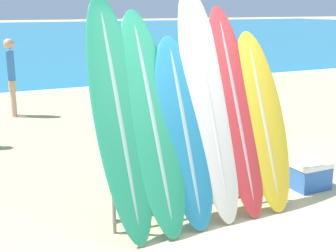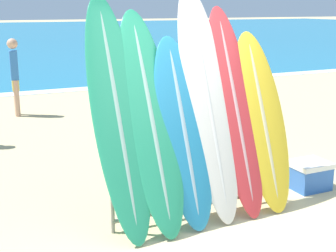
# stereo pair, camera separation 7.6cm
# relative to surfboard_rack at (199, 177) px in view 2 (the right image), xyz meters

# --- Properties ---
(ground_plane) EXTENTS (160.00, 160.00, 0.00)m
(ground_plane) POSITION_rel_surfboard_rack_xyz_m (0.32, -0.77, -0.45)
(ground_plane) COLOR tan
(surfboard_rack) EXTENTS (2.02, 0.04, 0.82)m
(surfboard_rack) POSITION_rel_surfboard_rack_xyz_m (0.00, 0.00, 0.00)
(surfboard_rack) COLOR gray
(surfboard_rack) RESTS_ON ground_plane
(surfboard_slot_0) EXTENTS (0.53, 1.18, 2.39)m
(surfboard_slot_0) POSITION_rel_surfboard_rack_xyz_m (-0.86, 0.15, 0.75)
(surfboard_slot_0) COLOR #289E70
(surfboard_slot_0) RESTS_ON ground_plane
(surfboard_slot_1) EXTENTS (0.56, 1.15, 2.24)m
(surfboard_slot_1) POSITION_rel_surfboard_rack_xyz_m (-0.51, 0.11, 0.67)
(surfboard_slot_1) COLOR #289E70
(surfboard_slot_1) RESTS_ON ground_plane
(surfboard_slot_2) EXTENTS (0.56, 0.90, 1.96)m
(surfboard_slot_2) POSITION_rel_surfboard_rack_xyz_m (-0.18, 0.04, 0.53)
(surfboard_slot_2) COLOR teal
(surfboard_slot_2) RESTS_ON ground_plane
(surfboard_slot_3) EXTENTS (0.54, 1.11, 2.50)m
(surfboard_slot_3) POSITION_rel_surfboard_rack_xyz_m (0.17, 0.15, 0.80)
(surfboard_slot_3) COLOR silver
(surfboard_slot_3) RESTS_ON ground_plane
(surfboard_slot_4) EXTENTS (0.51, 1.01, 2.28)m
(surfboard_slot_4) POSITION_rel_surfboard_rack_xyz_m (0.51, 0.10, 0.69)
(surfboard_slot_4) COLOR red
(surfboard_slot_4) RESTS_ON ground_plane
(surfboard_slot_5) EXTENTS (0.59, 0.87, 1.99)m
(surfboard_slot_5) POSITION_rel_surfboard_rack_xyz_m (0.84, 0.04, 0.55)
(surfboard_slot_5) COLOR yellow
(surfboard_slot_5) RESTS_ON ground_plane
(person_mid_beach) EXTENTS (0.23, 0.27, 1.55)m
(person_mid_beach) POSITION_rel_surfboard_rack_xyz_m (2.17, 3.65, 0.40)
(person_mid_beach) COLOR #A87A5B
(person_mid_beach) RESTS_ON ground_plane
(person_far_left) EXTENTS (0.22, 0.27, 1.62)m
(person_far_left) POSITION_rel_surfboard_rack_xyz_m (-1.15, 5.94, 0.44)
(person_far_left) COLOR tan
(person_far_left) RESTS_ON ground_plane
(person_far_right) EXTENTS (0.28, 0.23, 1.68)m
(person_far_right) POSITION_rel_surfboard_rack_xyz_m (1.87, 7.03, 0.47)
(person_far_right) COLOR tan
(person_far_right) RESTS_ON ground_plane
(cooler_box) EXTENTS (0.47, 0.41, 0.36)m
(cooler_box) POSITION_rel_surfboard_rack_xyz_m (1.65, 0.11, -0.27)
(cooler_box) COLOR #2D60B7
(cooler_box) RESTS_ON ground_plane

